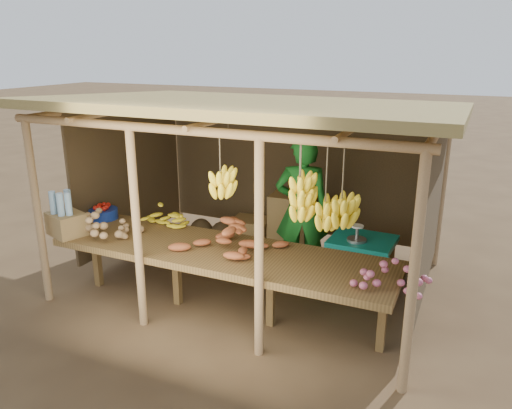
% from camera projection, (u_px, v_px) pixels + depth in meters
% --- Properties ---
extents(ground, '(60.00, 60.00, 0.00)m').
position_uv_depth(ground, '(256.00, 280.00, 6.59)').
color(ground, brown).
rests_on(ground, ground).
extents(stall_structure, '(4.70, 3.50, 2.43)m').
position_uv_depth(stall_structure, '(264.00, 137.00, 5.98)').
color(stall_structure, tan).
rests_on(stall_structure, ground).
extents(counter, '(3.90, 1.05, 0.80)m').
position_uv_depth(counter, '(221.00, 255.00, 5.54)').
color(counter, brown).
rests_on(counter, ground).
extents(potato_heap, '(1.01, 0.81, 0.36)m').
position_uv_depth(potato_heap, '(96.00, 220.00, 5.93)').
color(potato_heap, '#A78256').
rests_on(potato_heap, counter).
extents(sweet_potato_heap, '(1.18, 0.93, 0.36)m').
position_uv_depth(sweet_potato_heap, '(233.00, 234.00, 5.48)').
color(sweet_potato_heap, '#A9532B').
rests_on(sweet_potato_heap, counter).
extents(onion_heap, '(0.81, 0.58, 0.35)m').
position_uv_depth(onion_heap, '(395.00, 270.00, 4.60)').
color(onion_heap, '#C8617B').
rests_on(onion_heap, counter).
extents(banana_pile, '(0.60, 0.47, 0.34)m').
position_uv_depth(banana_pile, '(161.00, 213.00, 6.21)').
color(banana_pile, yellow).
rests_on(banana_pile, counter).
extents(tomato_basin, '(0.37, 0.37, 0.19)m').
position_uv_depth(tomato_basin, '(103.00, 213.00, 6.51)').
color(tomato_basin, navy).
rests_on(tomato_basin, counter).
extents(bottle_box, '(0.52, 0.46, 0.54)m').
position_uv_depth(bottle_box, '(66.00, 218.00, 5.91)').
color(bottle_box, olive).
rests_on(bottle_box, counter).
extents(vendor, '(0.80, 0.65, 1.90)m').
position_uv_depth(vendor, '(302.00, 209.00, 6.43)').
color(vendor, '#176B21').
rests_on(vendor, ground).
extents(tarp_crate, '(0.79, 0.69, 0.91)m').
position_uv_depth(tarp_crate, '(361.00, 263.00, 6.20)').
color(tarp_crate, brown).
rests_on(tarp_crate, ground).
extents(carton_stack, '(1.19, 0.46, 0.91)m').
position_uv_depth(carton_stack, '(277.00, 227.00, 7.36)').
color(carton_stack, olive).
rests_on(carton_stack, ground).
extents(burlap_sacks, '(0.75, 0.39, 0.53)m').
position_uv_depth(burlap_sacks, '(211.00, 234.00, 7.58)').
color(burlap_sacks, '#4E3C24').
rests_on(burlap_sacks, ground).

